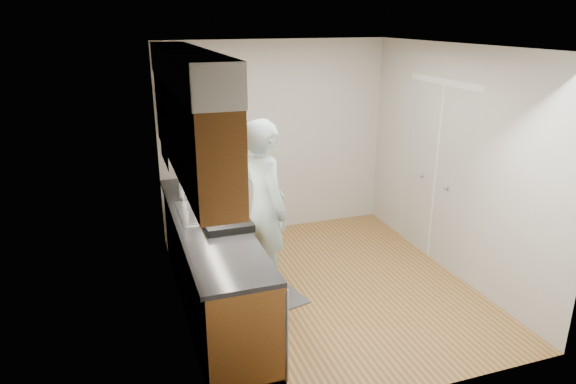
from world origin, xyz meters
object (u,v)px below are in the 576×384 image
object	(u,v)px
person	(264,197)
dish_rack	(228,225)
soap_bottle_a	(183,186)
soap_bottle_c	(184,181)
soap_bottle_b	(204,186)

from	to	relation	value
person	dish_rack	size ratio (longest dim) A/B	4.90
soap_bottle_a	soap_bottle_c	xyz separation A→B (m)	(0.06, 0.36, -0.05)
person	soap_bottle_c	xyz separation A→B (m)	(-0.66, 0.91, -0.03)
soap_bottle_a	soap_bottle_c	distance (m)	0.37
person	soap_bottle_c	world-z (taller)	person
soap_bottle_a	soap_bottle_b	world-z (taller)	soap_bottle_a
soap_bottle_c	dish_rack	xyz separation A→B (m)	(0.21, -1.29, -0.05)
soap_bottle_c	dish_rack	bearing A→B (deg)	-80.93
person	dish_rack	world-z (taller)	person
soap_bottle_a	soap_bottle_c	size ratio (longest dim) A/B	1.63
soap_bottle_b	soap_bottle_c	bearing A→B (deg)	119.94
person	soap_bottle_b	xyz separation A→B (m)	(-0.49, 0.62, -0.02)
soap_bottle_a	dish_rack	size ratio (longest dim) A/B	0.64
dish_rack	soap_bottle_b	bearing A→B (deg)	91.79
person	soap_bottle_a	world-z (taller)	person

